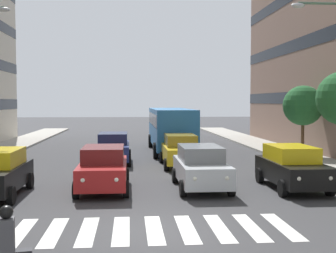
% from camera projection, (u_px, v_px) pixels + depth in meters
% --- Properties ---
extents(ground_plane, '(180.00, 180.00, 0.00)m').
position_uv_depth(ground_plane, '(154.00, 229.00, 12.27)').
color(ground_plane, '#38383A').
extents(crosswalk_markings, '(7.65, 2.80, 0.01)m').
position_uv_depth(crosswalk_markings, '(154.00, 229.00, 12.27)').
color(crosswalk_markings, silver).
rests_on(crosswalk_markings, ground_plane).
extents(car_0, '(2.02, 4.44, 1.72)m').
position_uv_depth(car_0, '(292.00, 167.00, 17.96)').
color(car_0, black).
rests_on(car_0, ground_plane).
extents(car_1, '(2.02, 4.44, 1.72)m').
position_uv_depth(car_1, '(201.00, 167.00, 17.96)').
color(car_1, '#B2B7BC').
rests_on(car_1, ground_plane).
extents(car_2, '(2.02, 4.44, 1.72)m').
position_uv_depth(car_2, '(103.00, 168.00, 17.66)').
color(car_2, maroon).
rests_on(car_2, ground_plane).
extents(car_row2_0, '(2.02, 4.44, 1.72)m').
position_uv_depth(car_row2_0, '(113.00, 148.00, 25.42)').
color(car_row2_0, navy).
rests_on(car_row2_0, ground_plane).
extents(car_row2_1, '(2.02, 4.44, 1.72)m').
position_uv_depth(car_row2_1, '(181.00, 150.00, 24.13)').
color(car_row2_1, gold).
rests_on(car_row2_1, ground_plane).
extents(bus_behind_traffic, '(2.78, 10.50, 3.00)m').
position_uv_depth(bus_behind_traffic, '(170.00, 125.00, 31.18)').
color(bus_behind_traffic, '#286BAD').
rests_on(bus_behind_traffic, ground_plane).
extents(street_tree_2, '(2.48, 2.48, 4.35)m').
position_uv_depth(street_tree_2, '(303.00, 106.00, 27.66)').
color(street_tree_2, '#513823').
rests_on(street_tree_2, sidewalk_left).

